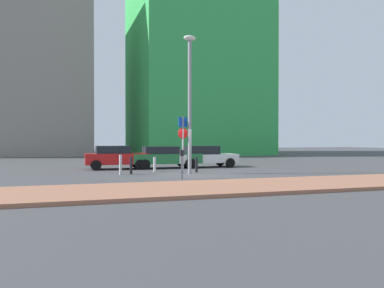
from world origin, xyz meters
The scene contains 14 objects.
ground_plane centered at (0.00, 0.00, 0.00)m, with size 120.00×120.00×0.00m, color #424244.
sidewalk_brick centered at (0.00, -6.16, 0.07)m, with size 40.00×4.34×0.14m, color #9E664C.
parked_car_red centered at (-3.73, 5.42, 0.79)m, with size 4.02×2.02×1.51m.
parked_car_green centered at (-0.49, 5.32, 0.76)m, with size 4.64×2.15×1.45m.
parked_car_white centered at (2.31, 5.28, 0.76)m, with size 4.33×2.05×1.47m.
parking_sign_post centered at (-0.61, 0.68, 2.01)m, with size 0.59×0.16×3.19m.
parking_meter centered at (-1.46, -1.96, 0.91)m, with size 0.18×0.14×1.41m.
street_lamp centered at (-0.26, 0.53, 4.47)m, with size 0.70×0.36×7.68m.
traffic_bollard_near centered at (-1.75, 2.79, 0.43)m, with size 0.17×0.17×0.86m, color #B7B7BC.
traffic_bollard_mid centered at (-3.38, 1.48, 0.47)m, with size 0.15×0.15×0.95m, color black.
traffic_bollard_far centered at (-3.97, 1.32, 0.54)m, with size 0.15×0.15×1.08m, color #B7B7BC.
traffic_bollard_edge centered at (0.46, 1.52, 0.44)m, with size 0.16×0.16×0.88m, color black.
building_colorful_midrise centered at (9.63, 29.96, 15.06)m, with size 15.75×17.34×30.12m, color green.
building_under_construction centered at (-11.26, 32.44, 10.51)m, with size 15.06×15.19×21.03m, color gray.
Camera 1 is at (-6.86, -20.20, 1.93)m, focal length 36.72 mm.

